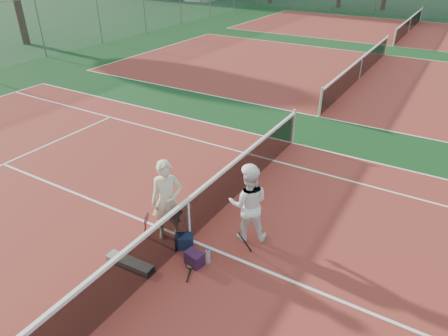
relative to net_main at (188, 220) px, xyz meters
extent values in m
plane|color=#0E3616|center=(0.00, 0.00, -0.51)|extent=(130.00, 130.00, 0.00)
cube|color=maroon|center=(0.00, 0.00, -0.51)|extent=(23.77, 10.97, 0.01)
cube|color=maroon|center=(0.00, 13.50, -0.51)|extent=(23.77, 10.97, 0.01)
cube|color=maroon|center=(0.00, 27.00, -0.51)|extent=(23.77, 10.97, 0.01)
imported|color=beige|center=(-0.44, -0.09, 0.38)|extent=(0.77, 0.74, 1.77)
imported|color=white|center=(0.99, 0.71, 0.32)|extent=(1.01, 0.93, 1.66)
cube|color=black|center=(0.04, -0.24, -0.37)|extent=(0.44, 0.41, 0.29)
cube|color=#28102C|center=(0.51, -0.54, -0.37)|extent=(0.38, 0.30, 0.28)
cube|color=slate|center=(-0.55, -1.20, -0.46)|extent=(1.02, 0.28, 0.11)
cylinder|color=#C9E0FF|center=(0.70, -0.37, -0.36)|extent=(0.09, 0.09, 0.30)
cylinder|color=#382314|center=(-19.87, 10.39, 1.66)|extent=(0.44, 0.44, 4.34)
camera|label=1|loc=(3.99, -5.23, 4.85)|focal=32.00mm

